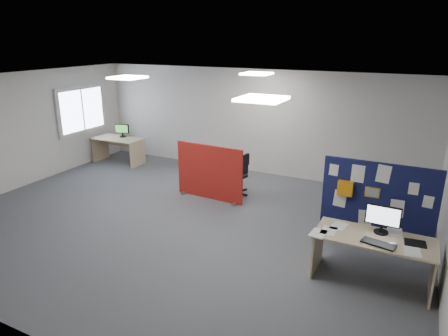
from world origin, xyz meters
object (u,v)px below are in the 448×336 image
at_px(monitor_main, 383,218).
at_px(monitor_second, 122,130).
at_px(navy_divider, 376,206).
at_px(red_divider, 209,173).
at_px(office_chair, 239,172).
at_px(main_desk, 374,247).
at_px(second_desk, 119,144).

relative_size(monitor_main, monitor_second, 1.25).
xyz_separation_m(navy_divider, monitor_second, (-7.10, 2.01, 0.17)).
relative_size(navy_divider, red_divider, 1.12).
distance_m(red_divider, monitor_second, 3.82).
bearing_deg(office_chair, monitor_second, 179.21).
relative_size(main_desk, monitor_second, 4.22).
xyz_separation_m(navy_divider, main_desk, (0.12, -1.07, -0.21)).
distance_m(monitor_second, office_chair, 4.17).
height_order(monitor_main, office_chair, monitor_main).
relative_size(monitor_main, office_chair, 0.51).
relative_size(navy_divider, monitor_main, 3.75).
height_order(navy_divider, monitor_main, navy_divider).
distance_m(navy_divider, second_desk, 7.38).
distance_m(red_divider, office_chair, 0.70).
height_order(main_desk, office_chair, office_chair).
relative_size(monitor_main, red_divider, 0.30).
distance_m(monitor_main, monitor_second, 7.85).
bearing_deg(monitor_main, navy_divider, 102.95).
distance_m(monitor_main, second_desk, 7.84).
relative_size(main_desk, monitor_main, 3.37).
bearing_deg(navy_divider, red_divider, 169.49).
bearing_deg(navy_divider, main_desk, -83.57).
xyz_separation_m(monitor_main, monitor_second, (-7.28, 2.93, -0.04)).
height_order(main_desk, red_divider, red_divider).
bearing_deg(red_divider, office_chair, 47.93).
bearing_deg(monitor_main, monitor_second, 159.93).
height_order(navy_divider, main_desk, navy_divider).
distance_m(main_desk, red_divider, 4.05).
distance_m(monitor_main, red_divider, 4.06).
distance_m(red_divider, second_desk, 3.80).
distance_m(main_desk, second_desk, 7.83).
bearing_deg(monitor_main, red_divider, 158.87).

